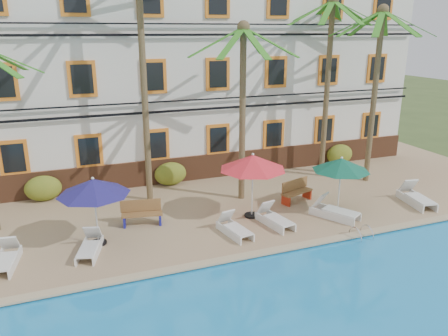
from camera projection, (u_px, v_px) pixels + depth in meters
name	position (u px, v px, depth m)	size (l,w,h in m)	color
ground	(247.00, 249.00, 15.02)	(100.00, 100.00, 0.00)	#384C23
pool_deck	(202.00, 196.00, 19.44)	(30.00, 12.00, 0.25)	tan
pool_coping	(258.00, 253.00, 14.13)	(30.00, 0.35, 0.06)	tan
hotel_building	(170.00, 67.00, 22.30)	(25.40, 6.44, 10.22)	silver
palm_b	(142.00, 49.00, 16.78)	(4.50, 4.50, 9.94)	brown
palm_c	(243.00, 87.00, 17.47)	(4.50, 4.50, 7.31)	brown
palm_d	(329.00, 63.00, 20.76)	(4.50, 4.50, 8.51)	brown
palm_e	(377.00, 72.00, 19.58)	(4.50, 4.50, 8.03)	brown
shrub_left	(43.00, 188.00, 18.45)	(1.50, 0.90, 1.10)	#1A5718
shrub_mid	(170.00, 174.00, 20.32)	(1.50, 0.90, 1.10)	#1A5718
shrub_right	(339.00, 155.00, 23.48)	(1.50, 0.90, 1.10)	#1A5718
umbrella_blue	(94.00, 187.00, 14.23)	(2.40, 2.40, 2.40)	black
umbrella_red	(253.00, 163.00, 16.38)	(2.56, 2.56, 2.56)	black
umbrella_green	(341.00, 165.00, 16.99)	(2.26, 2.26, 2.26)	black
lounger_a	(6.00, 258.00, 13.36)	(0.85, 1.77, 0.80)	silver
lounger_b	(90.00, 246.00, 14.12)	(1.03, 1.74, 0.78)	silver
lounger_c	(234.00, 228.00, 15.45)	(0.89, 1.73, 0.78)	silver
lounger_d	(274.00, 218.00, 16.21)	(0.93, 1.81, 0.81)	silver
lounger_e	(334.00, 210.00, 16.85)	(1.52, 1.97, 0.89)	silver
lounger_f	(416.00, 197.00, 18.18)	(1.03, 2.03, 0.92)	silver
bench_left	(142.00, 212.00, 16.22)	(1.56, 0.74, 0.93)	olive
bench_right	(296.00, 191.00, 18.41)	(1.57, 0.91, 0.93)	olive
pool_ladder	(361.00, 236.00, 15.39)	(0.54, 0.74, 0.74)	silver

